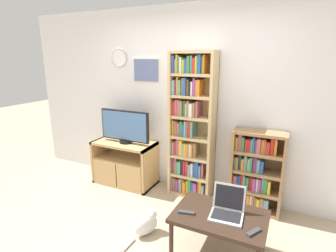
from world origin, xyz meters
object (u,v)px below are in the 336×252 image
(bookshelf_tall, at_px, (190,129))
(remote_far_from_laptop, at_px, (254,232))
(coffee_table, at_px, (220,219))
(television, at_px, (125,126))
(laptop, at_px, (227,208))
(remote_near_laptop, at_px, (186,212))
(tv_stand, at_px, (124,163))
(cat, at_px, (147,224))
(bookshelf_short, at_px, (255,172))

(bookshelf_tall, distance_m, remote_far_from_laptop, 1.63)
(bookshelf_tall, xyz_separation_m, coffee_table, (0.70, -1.01, -0.58))
(coffee_table, xyz_separation_m, remote_far_from_laptop, (0.33, -0.14, 0.06))
(remote_far_from_laptop, bearing_deg, television, 3.60)
(laptop, bearing_deg, bookshelf_tall, 123.68)
(television, relative_size, bookshelf_tall, 0.40)
(television, distance_m, bookshelf_tall, 1.00)
(remote_near_laptop, bearing_deg, tv_stand, -137.18)
(tv_stand, distance_m, remote_near_laptop, 1.74)
(remote_far_from_laptop, relative_size, cat, 0.30)
(cat, bearing_deg, remote_far_from_laptop, 18.84)
(tv_stand, bearing_deg, laptop, -24.96)
(laptop, bearing_deg, television, 149.89)
(bookshelf_short, bearing_deg, tv_stand, -175.96)
(tv_stand, bearing_deg, remote_far_from_laptop, -26.05)
(laptop, bearing_deg, bookshelf_short, 78.33)
(laptop, bearing_deg, remote_far_from_laptop, -37.22)
(bookshelf_short, relative_size, laptop, 3.19)
(tv_stand, xyz_separation_m, bookshelf_short, (1.91, 0.13, 0.17))
(tv_stand, bearing_deg, bookshelf_short, 4.04)
(bookshelf_tall, bearing_deg, remote_near_laptop, -70.27)
(bookshelf_tall, bearing_deg, bookshelf_short, -0.23)
(television, height_order, cat, television)
(coffee_table, bearing_deg, bookshelf_tall, 124.99)
(television, height_order, remote_near_laptop, television)
(bookshelf_tall, relative_size, cat, 3.77)
(tv_stand, bearing_deg, television, 9.90)
(cat, bearing_deg, remote_near_laptop, 15.00)
(television, distance_m, laptop, 1.99)
(tv_stand, distance_m, remote_far_from_laptop, 2.30)
(television, distance_m, coffee_table, 1.98)
(bookshelf_tall, relative_size, coffee_table, 2.26)
(laptop, height_order, remote_near_laptop, laptop)
(tv_stand, relative_size, remote_far_from_laptop, 5.88)
(television, height_order, coffee_table, television)
(television, xyz_separation_m, remote_near_laptop, (1.39, -0.99, -0.47))
(cat, bearing_deg, television, 158.14)
(coffee_table, distance_m, remote_far_from_laptop, 0.37)
(tv_stand, height_order, coffee_table, tv_stand)
(coffee_table, bearing_deg, remote_near_laptop, -158.42)
(tv_stand, bearing_deg, coffee_table, -26.66)
(bookshelf_tall, bearing_deg, television, -172.38)
(bookshelf_tall, bearing_deg, remote_far_from_laptop, -47.82)
(laptop, distance_m, remote_far_from_laptop, 0.33)
(television, xyz_separation_m, bookshelf_short, (1.87, 0.13, -0.41))
(tv_stand, relative_size, coffee_table, 1.07)
(television, relative_size, cat, 1.51)
(bookshelf_short, distance_m, remote_near_laptop, 1.22)
(tv_stand, relative_size, cat, 1.78)
(remote_near_laptop, bearing_deg, laptop, 100.54)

